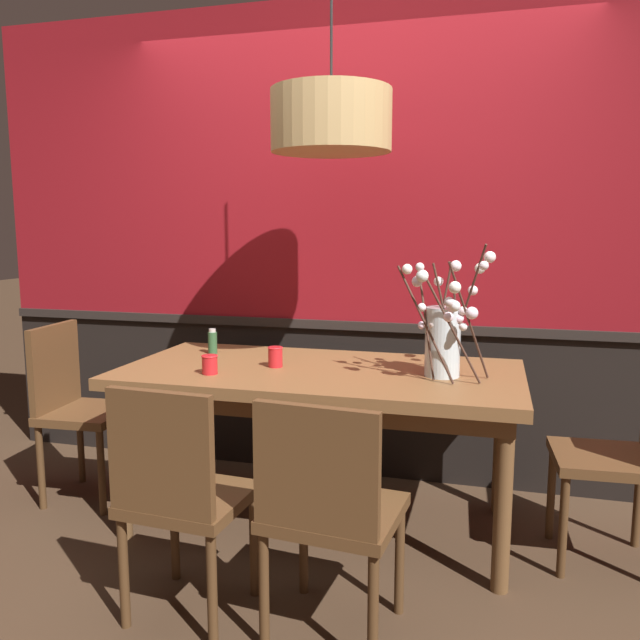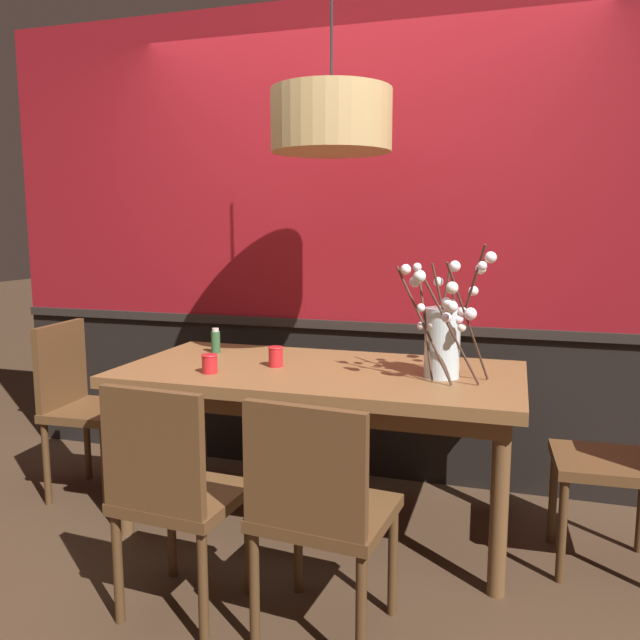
# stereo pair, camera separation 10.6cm
# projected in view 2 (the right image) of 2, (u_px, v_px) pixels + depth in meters

# --- Properties ---
(ground_plane) EXTENTS (24.00, 24.00, 0.00)m
(ground_plane) POSITION_uv_depth(u_px,v_px,m) (320.00, 523.00, 3.10)
(ground_plane) COLOR #422D1E
(back_wall) EXTENTS (4.43, 0.14, 2.66)m
(back_wall) POSITION_uv_depth(u_px,v_px,m) (357.00, 248.00, 3.58)
(back_wall) COLOR black
(back_wall) RESTS_ON ground
(dining_table) EXTENTS (1.86, 0.92, 0.77)m
(dining_table) POSITION_uv_depth(u_px,v_px,m) (320.00, 386.00, 3.00)
(dining_table) COLOR brown
(dining_table) RESTS_ON ground
(chair_near_side_left) EXTENTS (0.44, 0.42, 0.90)m
(chair_near_side_left) POSITION_uv_depth(u_px,v_px,m) (172.00, 488.00, 2.28)
(chair_near_side_left) COLOR brown
(chair_near_side_left) RESTS_ON ground
(chair_near_side_right) EXTENTS (0.48, 0.46, 0.88)m
(chair_near_side_right) POSITION_uv_depth(u_px,v_px,m) (318.00, 506.00, 2.15)
(chair_near_side_right) COLOR brown
(chair_near_side_right) RESTS_ON ground
(chair_head_east_end) EXTENTS (0.45, 0.42, 0.90)m
(chair_head_east_end) POSITION_uv_depth(u_px,v_px,m) (627.00, 453.00, 2.62)
(chair_head_east_end) COLOR brown
(chair_head_east_end) RESTS_ON ground
(chair_head_west_end) EXTENTS (0.42, 0.44, 0.93)m
(chair_head_west_end) POSITION_uv_depth(u_px,v_px,m) (81.00, 399.00, 3.39)
(chair_head_west_end) COLOR brown
(chair_head_west_end) RESTS_ON ground
(vase_with_blossoms) EXTENTS (0.41, 0.44, 0.59)m
(vase_with_blossoms) POSITION_uv_depth(u_px,v_px,m) (444.00, 336.00, 2.78)
(vase_with_blossoms) COLOR silver
(vase_with_blossoms) RESTS_ON dining_table
(candle_holder_nearer_center) EXTENTS (0.07, 0.07, 0.10)m
(candle_holder_nearer_center) POSITION_uv_depth(u_px,v_px,m) (276.00, 356.00, 3.02)
(candle_holder_nearer_center) COLOR red
(candle_holder_nearer_center) RESTS_ON dining_table
(candle_holder_nearer_edge) EXTENTS (0.08, 0.08, 0.09)m
(candle_holder_nearer_edge) POSITION_uv_depth(u_px,v_px,m) (210.00, 364.00, 2.89)
(candle_holder_nearer_edge) COLOR red
(candle_holder_nearer_edge) RESTS_ON dining_table
(condiment_bottle) EXTENTS (0.05, 0.05, 0.13)m
(condiment_bottle) POSITION_uv_depth(u_px,v_px,m) (216.00, 341.00, 3.35)
(condiment_bottle) COLOR #2D5633
(condiment_bottle) RESTS_ON dining_table
(pendant_lamp) EXTENTS (0.54, 0.54, 0.89)m
(pendant_lamp) POSITION_uv_depth(u_px,v_px,m) (331.00, 121.00, 2.84)
(pendant_lamp) COLOR tan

